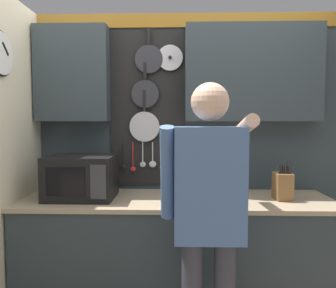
{
  "coord_description": "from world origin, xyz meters",
  "views": [
    {
      "loc": [
        -0.0,
        -2.34,
        1.49
      ],
      "look_at": [
        -0.07,
        0.21,
        1.31
      ],
      "focal_mm": 35.0,
      "sensor_mm": 36.0,
      "label": 1
    }
  ],
  "objects_px": {
    "microwave": "(81,177)",
    "knife_block": "(283,186)",
    "person": "(209,207)",
    "utensil_crock": "(225,189)"
  },
  "relations": [
    {
      "from": "knife_block",
      "to": "person",
      "type": "bearing_deg",
      "value": -137.01
    },
    {
      "from": "microwave",
      "to": "knife_block",
      "type": "relative_size",
      "value": 1.74
    },
    {
      "from": "knife_block",
      "to": "person",
      "type": "xyz_separation_m",
      "value": [
        -0.58,
        -0.54,
        -0.02
      ]
    },
    {
      "from": "utensil_crock",
      "to": "microwave",
      "type": "bearing_deg",
      "value": -179.94
    },
    {
      "from": "microwave",
      "to": "person",
      "type": "distance_m",
      "value": 1.02
    },
    {
      "from": "microwave",
      "to": "person",
      "type": "relative_size",
      "value": 0.28
    },
    {
      "from": "microwave",
      "to": "utensil_crock",
      "type": "xyz_separation_m",
      "value": [
        1.03,
        0.0,
        -0.08
      ]
    },
    {
      "from": "knife_block",
      "to": "utensil_crock",
      "type": "relative_size",
      "value": 0.92
    },
    {
      "from": "knife_block",
      "to": "utensil_crock",
      "type": "distance_m",
      "value": 0.41
    },
    {
      "from": "microwave",
      "to": "knife_block",
      "type": "height_order",
      "value": "microwave"
    }
  ]
}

